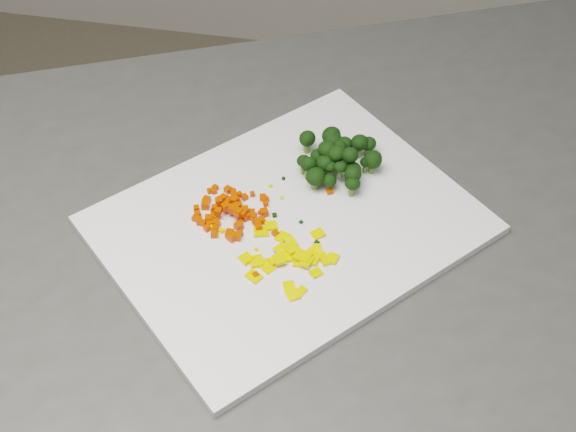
% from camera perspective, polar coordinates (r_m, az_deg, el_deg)
% --- Properties ---
extents(counter_block, '(1.34, 1.17, 0.90)m').
position_cam_1_polar(counter_block, '(1.35, 1.98, -13.39)').
color(counter_block, '#434340').
rests_on(counter_block, ground).
extents(cutting_board, '(0.53, 0.53, 0.01)m').
position_cam_1_polar(cutting_board, '(0.97, 0.00, -0.63)').
color(cutting_board, white).
rests_on(cutting_board, counter_block).
extents(carrot_pile, '(0.09, 0.09, 0.03)m').
position_cam_1_polar(carrot_pile, '(0.97, -4.04, 0.73)').
color(carrot_pile, red).
rests_on(carrot_pile, cutting_board).
extents(pepper_pile, '(0.11, 0.11, 0.02)m').
position_cam_1_polar(pepper_pile, '(0.92, 0.07, -2.71)').
color(pepper_pile, yellow).
rests_on(pepper_pile, cutting_board).
extents(broccoli_pile, '(0.11, 0.11, 0.05)m').
position_cam_1_polar(broccoli_pile, '(1.01, 3.42, 4.15)').
color(broccoli_pile, black).
rests_on(broccoli_pile, cutting_board).
extents(carrot_cube_0, '(0.01, 0.01, 0.01)m').
position_cam_1_polar(carrot_cube_0, '(1.00, -2.55, 1.56)').
color(carrot_cube_0, red).
rests_on(carrot_cube_0, carrot_pile).
extents(carrot_cube_1, '(0.01, 0.01, 0.01)m').
position_cam_1_polar(carrot_cube_1, '(0.98, -4.95, 1.05)').
color(carrot_cube_1, red).
rests_on(carrot_cube_1, carrot_pile).
extents(carrot_cube_2, '(0.01, 0.01, 0.01)m').
position_cam_1_polar(carrot_cube_2, '(0.99, -3.11, 1.34)').
color(carrot_cube_2, red).
rests_on(carrot_cube_2, carrot_pile).
extents(carrot_cube_3, '(0.01, 0.01, 0.01)m').
position_cam_1_polar(carrot_cube_3, '(0.97, -6.31, -0.38)').
color(carrot_cube_3, red).
rests_on(carrot_cube_3, carrot_pile).
extents(carrot_cube_4, '(0.01, 0.01, 0.01)m').
position_cam_1_polar(carrot_cube_4, '(0.99, -1.64, 1.06)').
color(carrot_cube_4, red).
rests_on(carrot_cube_4, carrot_pile).
extents(carrot_cube_5, '(0.01, 0.01, 0.01)m').
position_cam_1_polar(carrot_cube_5, '(0.99, -1.81, 1.34)').
color(carrot_cube_5, red).
rests_on(carrot_cube_5, carrot_pile).
extents(carrot_cube_6, '(0.01, 0.01, 0.01)m').
position_cam_1_polar(carrot_cube_6, '(0.98, -5.21, 0.38)').
color(carrot_cube_6, red).
rests_on(carrot_cube_6, carrot_pile).
extents(carrot_cube_7, '(0.01, 0.01, 0.01)m').
position_cam_1_polar(carrot_cube_7, '(0.98, -3.88, 1.12)').
color(carrot_cube_7, red).
rests_on(carrot_cube_7, carrot_pile).
extents(carrot_cube_8, '(0.01, 0.01, 0.01)m').
position_cam_1_polar(carrot_cube_8, '(0.97, -5.25, 0.60)').
color(carrot_cube_8, red).
rests_on(carrot_cube_8, carrot_pile).
extents(carrot_cube_9, '(0.01, 0.01, 0.01)m').
position_cam_1_polar(carrot_cube_9, '(0.96, -5.03, -0.59)').
color(carrot_cube_9, red).
rests_on(carrot_cube_9, carrot_pile).
extents(carrot_cube_10, '(0.01, 0.01, 0.01)m').
position_cam_1_polar(carrot_cube_10, '(0.96, -5.64, -0.59)').
color(carrot_cube_10, red).
rests_on(carrot_cube_10, carrot_pile).
extents(carrot_cube_11, '(0.01, 0.01, 0.01)m').
position_cam_1_polar(carrot_cube_11, '(0.96, -3.62, 0.08)').
color(carrot_cube_11, red).
rests_on(carrot_cube_11, carrot_pile).
extents(carrot_cube_12, '(0.01, 0.01, 0.01)m').
position_cam_1_polar(carrot_cube_12, '(1.00, -3.96, 1.77)').
color(carrot_cube_12, red).
rests_on(carrot_cube_12, carrot_pile).
extents(carrot_cube_13, '(0.01, 0.01, 0.01)m').
position_cam_1_polar(carrot_cube_13, '(1.00, -5.59, 1.79)').
color(carrot_cube_13, red).
rests_on(carrot_cube_13, carrot_pile).
extents(carrot_cube_14, '(0.01, 0.01, 0.01)m').
position_cam_1_polar(carrot_cube_14, '(0.97, -2.60, 0.21)').
color(carrot_cube_14, red).
rests_on(carrot_cube_14, carrot_pile).
extents(carrot_cube_15, '(0.01, 0.01, 0.01)m').
position_cam_1_polar(carrot_cube_15, '(0.99, -1.66, 1.21)').
color(carrot_cube_15, red).
rests_on(carrot_cube_15, carrot_pile).
extents(carrot_cube_16, '(0.01, 0.01, 0.01)m').
position_cam_1_polar(carrot_cube_16, '(0.98, -5.90, 0.77)').
color(carrot_cube_16, red).
rests_on(carrot_cube_16, carrot_pile).
extents(carrot_cube_17, '(0.01, 0.01, 0.01)m').
position_cam_1_polar(carrot_cube_17, '(0.97, -3.53, 0.32)').
color(carrot_cube_17, red).
rests_on(carrot_cube_17, carrot_pile).
extents(carrot_cube_18, '(0.01, 0.01, 0.01)m').
position_cam_1_polar(carrot_cube_18, '(0.98, -6.53, 0.55)').
color(carrot_cube_18, red).
rests_on(carrot_cube_18, carrot_pile).
extents(carrot_cube_19, '(0.01, 0.01, 0.01)m').
position_cam_1_polar(carrot_cube_19, '(0.95, -3.62, -1.47)').
color(carrot_cube_19, red).
rests_on(carrot_cube_19, carrot_pile).
extents(carrot_cube_20, '(0.01, 0.01, 0.01)m').
position_cam_1_polar(carrot_cube_20, '(0.97, -3.15, 0.07)').
color(carrot_cube_20, red).
rests_on(carrot_cube_20, carrot_pile).
extents(carrot_cube_21, '(0.01, 0.01, 0.01)m').
position_cam_1_polar(carrot_cube_21, '(1.01, -5.20, 2.01)').
color(carrot_cube_21, red).
rests_on(carrot_cube_21, carrot_pile).
extents(carrot_cube_22, '(0.01, 0.01, 0.01)m').
position_cam_1_polar(carrot_cube_22, '(0.98, -4.90, 1.13)').
color(carrot_cube_22, red).
rests_on(carrot_cube_22, carrot_pile).
extents(carrot_cube_23, '(0.01, 0.01, 0.01)m').
position_cam_1_polar(carrot_cube_23, '(0.99, -4.29, 1.20)').
color(carrot_cube_23, red).
rests_on(carrot_cube_23, carrot_pile).
extents(carrot_cube_24, '(0.01, 0.01, 0.01)m').
position_cam_1_polar(carrot_cube_24, '(0.96, -4.99, 0.32)').
color(carrot_cube_24, red).
rests_on(carrot_cube_24, carrot_pile).
extents(carrot_cube_25, '(0.01, 0.01, 0.01)m').
position_cam_1_polar(carrot_cube_25, '(0.96, -2.41, -0.34)').
color(carrot_cube_25, red).
rests_on(carrot_cube_25, carrot_pile).
extents(carrot_cube_26, '(0.01, 0.01, 0.01)m').
position_cam_1_polar(carrot_cube_26, '(0.98, -6.44, 0.11)').
color(carrot_cube_26, red).
rests_on(carrot_cube_26, carrot_pile).
extents(carrot_cube_27, '(0.01, 0.01, 0.01)m').
position_cam_1_polar(carrot_cube_27, '(0.98, -4.43, 0.57)').
color(carrot_cube_27, red).
rests_on(carrot_cube_27, carrot_pile).
extents(carrot_cube_28, '(0.01, 0.01, 0.01)m').
position_cam_1_polar(carrot_cube_28, '(0.95, -4.02, -1.52)').
color(carrot_cube_28, red).
rests_on(carrot_cube_28, carrot_pile).
extents(carrot_cube_29, '(0.01, 0.01, 0.01)m').
position_cam_1_polar(carrot_cube_29, '(0.98, -1.60, 0.88)').
color(carrot_cube_29, red).
rests_on(carrot_cube_29, carrot_pile).
extents(carrot_cube_30, '(0.01, 0.01, 0.01)m').
position_cam_1_polar(carrot_cube_30, '(0.96, -2.16, -0.50)').
color(carrot_cube_30, red).
rests_on(carrot_cube_30, carrot_pile).
extents(carrot_cube_31, '(0.01, 0.01, 0.01)m').
position_cam_1_polar(carrot_cube_31, '(0.96, -3.43, -0.44)').
color(carrot_cube_31, red).
rests_on(carrot_cube_31, carrot_pile).
extents(carrot_cube_32, '(0.01, 0.01, 0.01)m').
position_cam_1_polar(carrot_cube_32, '(0.97, -4.49, 0.65)').
color(carrot_cube_32, red).
rests_on(carrot_cube_32, carrot_pile).
extents(carrot_cube_33, '(0.01, 0.01, 0.01)m').
position_cam_1_polar(carrot_cube_33, '(0.97, -3.98, 0.49)').
color(carrot_cube_33, red).
rests_on(carrot_cube_33, carrot_pile).
extents(carrot_cube_34, '(0.01, 0.01, 0.01)m').
position_cam_1_polar(carrot_cube_34, '(0.97, -3.02, -0.02)').
color(carrot_cube_34, red).
rests_on(carrot_cube_34, carrot_pile).
extents(carrot_cube_35, '(0.01, 0.01, 0.01)m').
position_cam_1_polar(carrot_cube_35, '(0.96, -3.24, 0.16)').
color(carrot_cube_35, red).
rests_on(carrot_cube_35, carrot_pile).
extents(carrot_cube_36, '(0.01, 0.01, 0.01)m').
position_cam_1_polar(carrot_cube_36, '(0.97, -4.30, 0.59)').
color(carrot_cube_36, red).
rests_on(carrot_cube_36, carrot_pile).
extents(carrot_cube_37, '(0.01, 0.01, 0.01)m').
position_cam_1_polar(carrot_cube_37, '(0.97, -1.70, 0.25)').
color(carrot_cube_37, red).
rests_on(carrot_cube_37, carrot_pile).
extents(carrot_cube_38, '(0.01, 0.01, 0.01)m').
position_cam_1_polar(carrot_cube_38, '(0.97, -3.22, 0.02)').
color(carrot_cube_38, red).
rests_on(carrot_cube_38, carrot_pile).
extents(carrot_cube_39, '(0.01, 0.01, 0.01)m').
position_cam_1_polar(carrot_cube_39, '(0.99, -3.77, 1.13)').
color(carrot_cube_39, red).
rests_on(carrot_cube_39, carrot_pile).
extents(carrot_cube_40, '(0.01, 0.01, 0.01)m').
position_cam_1_polar(carrot_cube_40, '(0.98, -3.78, 1.17)').
color(carrot_cube_40, red).
rests_on(carrot_cube_40, carrot_pile).
extents(carrot_cube_41, '(0.01, 0.01, 0.01)m').
position_cam_1_polar(carrot_cube_41, '(0.99, -3.83, 1.50)').
color(carrot_cube_41, red).
rests_on(carrot_cube_41, carrot_pile).
extents(carrot_cube_42, '(0.01, 0.01, 0.01)m').
position_cam_1_polar(carrot_cube_42, '(0.97, -6.45, -0.20)').
color(carrot_cube_42, red).
rests_on(carrot_cube_42, carrot_pile).
extents(carrot_cube_43, '(0.01, 0.01, 0.01)m').
position_cam_1_polar(carrot_cube_43, '(0.97, -3.71, 0.66)').
color(carrot_cube_43, red).
rests_on(carrot_cube_43, carrot_pile).
extents(carrot_cube_44, '(0.01, 0.01, 0.01)m').
position_cam_1_polar(carrot_cube_44, '(0.99, -4.61, 1.28)').
color(carrot_cube_44, red).
rests_on(carrot_cube_44, carrot_pile).
extents(carrot_cube_45, '(0.01, 0.01, 0.01)m').
position_cam_1_polar(carrot_cube_45, '(0.97, -2.53, -0.03)').
color(carrot_cube_45, red).
rests_on(carrot_cube_45, carrot_pile).
extents(carrot_cube_46, '(0.01, 0.01, 0.01)m').
position_cam_1_polar(carrot_cube_46, '(0.97, -3.08, 0.41)').
color(carrot_cube_46, red).
rests_on(carrot_cube_46, carrot_pile).
extents(carrot_cube_47, '(0.01, 0.01, 0.01)m').
position_cam_1_polar(carrot_cube_47, '(0.98, -3.74, 0.43)').
color(carrot_cube_47, red).
rests_on(carrot_cube_47, carrot_pile).
extents(carrot_cube_48, '(0.01, 0.01, 0.01)m').
position_cam_1_polar(carrot_cube_48, '(1.00, -5.27, 1.75)').
color(carrot_cube_48, red).
rests_on(carrot_cube_48, carrot_pile).
extents(carrot_cube_49, '(0.01, 0.01, 0.01)m').
position_cam_1_polar(carrot_cube_49, '(1.00, -3.48, 1.54)').
color(carrot_cube_49, red).
rests_on(carrot_cube_49, carrot_pile).
extents(carrot_cube_50, '(0.01, 0.01, 0.01)m').
position_cam_1_polar(carrot_cube_50, '(0.98, -3.56, 0.80)').
color(carrot_cube_50, red).
rests_on(carrot_cube_50, carrot_pile).
extents(carrot_cube_51, '(0.01, 0.01, 0.01)m').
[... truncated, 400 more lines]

